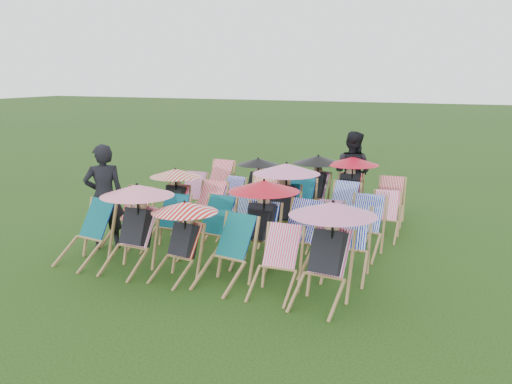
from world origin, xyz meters
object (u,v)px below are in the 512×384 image
at_px(deckchair_5, 326,252).
at_px(deckchair_29, 389,201).
at_px(person_rear, 352,172).
at_px(deckchair_0, 85,233).
at_px(person_left, 104,197).

relative_size(deckchair_5, deckchair_29, 1.52).
bearing_deg(person_rear, deckchair_5, 112.51).
height_order(deckchair_0, person_left, person_left).
height_order(deckchair_29, person_rear, person_rear).
bearing_deg(person_rear, person_left, 64.14).
relative_size(deckchair_5, person_rear, 0.77).
bearing_deg(deckchair_29, person_rear, 146.47).
bearing_deg(deckchair_29, deckchair_0, -135.29).
height_order(deckchair_5, person_left, person_left).
bearing_deg(deckchair_0, person_rear, 66.79).
relative_size(deckchair_5, person_left, 0.75).
height_order(deckchair_0, deckchair_5, deckchair_5).
bearing_deg(deckchair_0, person_left, 113.46).
bearing_deg(deckchair_5, person_rear, 106.15).
bearing_deg(person_left, deckchair_29, -178.32).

